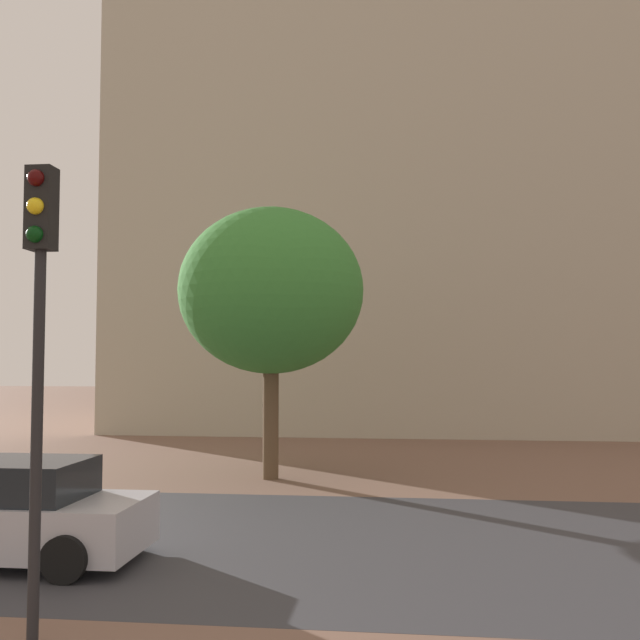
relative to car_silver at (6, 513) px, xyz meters
The scene contains 6 objects.
ground_plane 5.47m from the car_silver, 36.99° to the left, with size 120.00×120.00×0.00m, color brown.
street_asphalt_strip 4.69m from the car_silver, 21.11° to the left, with size 120.00×7.60×0.00m, color #38383D.
landmark_building 26.42m from the car_silver, 72.15° to the left, with size 27.50×13.71×33.93m.
car_silver is the anchor object (origin of this frame).
traffic_light_pole 4.53m from the car_silver, 55.70° to the right, with size 0.28×0.34×5.05m.
tree_curb_far 8.91m from the car_silver, 70.86° to the left, with size 4.66×4.66×6.81m.
Camera 1 is at (1.48, -3.33, 3.00)m, focal length 39.82 mm.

